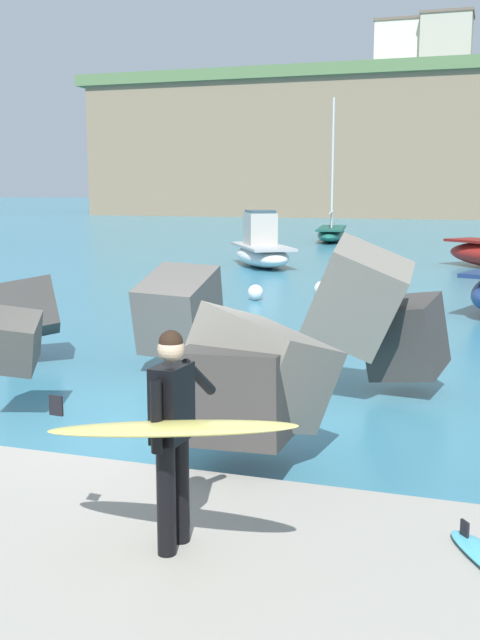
% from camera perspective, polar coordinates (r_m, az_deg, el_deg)
% --- Properties ---
extents(ground_plane, '(400.00, 400.00, 0.00)m').
position_cam_1_polar(ground_plane, '(9.96, -4.96, -8.20)').
color(ground_plane, teal).
extents(breakwater_jetty, '(32.35, 6.08, 2.46)m').
position_cam_1_polar(breakwater_jetty, '(11.30, -6.19, -0.13)').
color(breakwater_jetty, '#3D3A38').
rests_on(breakwater_jetty, ground).
extents(surfer_with_board, '(2.11, 1.23, 1.78)m').
position_cam_1_polar(surfer_with_board, '(5.91, -5.29, -8.01)').
color(surfer_with_board, black).
rests_on(surfer_with_board, walkway_path).
extents(boat_near_centre, '(3.97, 5.03, 2.20)m').
position_cam_1_polar(boat_near_centre, '(30.28, 1.64, 5.32)').
color(boat_near_centre, white).
rests_on(boat_near_centre, ground).
extents(boat_far_right, '(2.45, 6.49, 8.03)m').
position_cam_1_polar(boat_far_right, '(44.72, 6.88, 6.49)').
color(boat_far_right, '#1E6656').
rests_on(boat_far_right, ground).
extents(mooring_buoy_inner, '(0.44, 0.44, 0.44)m').
position_cam_1_polar(mooring_buoy_inner, '(21.09, 1.17, 2.08)').
color(mooring_buoy_inner, silver).
rests_on(mooring_buoy_inner, ground).
extents(mooring_buoy_middle, '(0.44, 0.44, 0.44)m').
position_cam_1_polar(mooring_buoy_middle, '(21.97, 6.12, 2.34)').
color(mooring_buoy_middle, silver).
rests_on(mooring_buoy_middle, ground).
extents(station_building_west, '(6.50, 4.88, 6.46)m').
position_cam_1_polar(station_building_west, '(93.51, 12.19, 19.12)').
color(station_building_west, silver).
rests_on(station_building_west, headland_bluff).
extents(station_building_central, '(5.64, 5.14, 6.61)m').
position_cam_1_polar(station_building_central, '(91.74, 15.19, 19.24)').
color(station_building_central, '#B2ADA3').
rests_on(station_building_central, headland_bluff).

